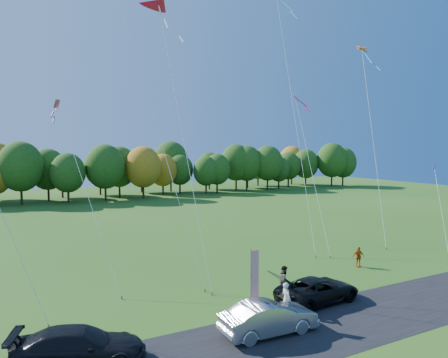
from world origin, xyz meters
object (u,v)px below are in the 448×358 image
silver_sedan (269,318)px  person_east (358,257)px  black_suv (318,290)px  feather_flag (254,277)px

silver_sedan → person_east: size_ratio=3.16×
black_suv → silver_sedan: silver_sedan is taller
black_suv → feather_flag: size_ratio=1.38×
person_east → feather_flag: size_ratio=0.41×
black_suv → feather_flag: (-4.84, -0.44, 1.64)m
person_east → feather_flag: bearing=-140.4°
silver_sedan → person_east: (12.92, 6.56, -0.03)m
person_east → feather_flag: feather_flag is taller
black_suv → feather_flag: feather_flag is taller
feather_flag → silver_sedan: bearing=-98.7°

